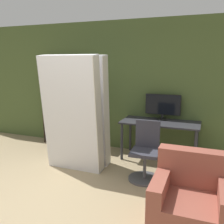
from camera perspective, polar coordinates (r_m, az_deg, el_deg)
ground_plane at (r=3.51m, az=-15.14°, el=-21.20°), size 16.00×16.00×0.00m
wall_back at (r=5.34m, az=1.07°, el=5.84°), size 8.00×0.06×2.70m
desk at (r=4.84m, az=10.91°, el=-3.21°), size 1.46×0.67×0.75m
monitor at (r=4.97m, az=11.53°, el=1.40°), size 0.69×0.23×0.50m
office_chair at (r=4.10m, az=7.68°, el=-9.92°), size 0.52×0.52×0.94m
bookshelf at (r=5.89m, az=-12.16°, el=2.02°), size 0.86×0.28×1.89m
mattress_near at (r=4.26m, az=-9.10°, el=-0.57°), size 1.01×0.41×1.99m
mattress_far at (r=4.55m, az=-7.00°, el=0.23°), size 1.01×0.36×1.99m
armchair at (r=3.13m, az=17.68°, el=-18.84°), size 0.85×0.80×0.85m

